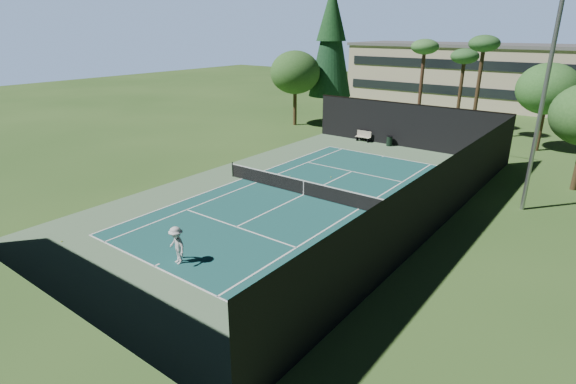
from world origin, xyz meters
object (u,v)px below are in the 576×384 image
(tennis_ball_a, at_px, (62,241))
(tennis_ball_b, at_px, (331,177))
(tennis_ball_c, at_px, (358,199))
(park_bench, at_px, (364,136))
(trash_bin, at_px, (389,141))
(tennis_net, at_px, (304,187))
(tennis_ball_d, at_px, (290,176))
(player, at_px, (177,245))

(tennis_ball_a, height_order, tennis_ball_b, tennis_ball_b)
(tennis_ball_b, relative_size, tennis_ball_c, 0.99)
(park_bench, relative_size, trash_bin, 1.59)
(tennis_net, height_order, park_bench, tennis_net)
(tennis_ball_d, bearing_deg, tennis_ball_b, 31.97)
(tennis_ball_a, relative_size, tennis_ball_d, 1.04)
(player, relative_size, tennis_ball_a, 26.56)
(tennis_net, relative_size, park_bench, 8.60)
(tennis_net, bearing_deg, player, -86.77)
(trash_bin, bearing_deg, tennis_ball_a, -99.21)
(tennis_ball_d, relative_size, trash_bin, 0.07)
(tennis_ball_c, distance_m, trash_bin, 14.86)
(tennis_net, distance_m, trash_bin, 15.55)
(tennis_ball_b, distance_m, park_bench, 11.99)
(tennis_ball_b, height_order, trash_bin, trash_bin)
(tennis_ball_c, relative_size, trash_bin, 0.08)
(tennis_ball_b, xyz_separation_m, trash_bin, (-0.74, 11.32, 0.44))
(tennis_ball_b, height_order, park_bench, park_bench)
(tennis_net, distance_m, park_bench, 16.14)
(tennis_ball_b, height_order, tennis_ball_d, tennis_ball_b)
(tennis_ball_b, distance_m, tennis_ball_d, 3.03)
(player, bearing_deg, tennis_ball_c, 90.37)
(player, distance_m, tennis_ball_d, 14.08)
(tennis_ball_a, xyz_separation_m, tennis_ball_c, (9.19, 14.54, 0.00))
(tennis_net, xyz_separation_m, tennis_ball_c, (3.31, 1.36, -0.52))
(player, bearing_deg, tennis_ball_d, 117.84)
(park_bench, bearing_deg, tennis_ball_c, -62.89)
(tennis_ball_c, height_order, tennis_ball_d, tennis_ball_c)
(trash_bin, bearing_deg, tennis_ball_c, -72.21)
(trash_bin, bearing_deg, tennis_net, -85.47)
(tennis_ball_d, distance_m, park_bench, 13.11)
(tennis_ball_d, relative_size, park_bench, 0.04)
(tennis_ball_c, relative_size, park_bench, 0.05)
(tennis_ball_d, xyz_separation_m, trash_bin, (1.83, 12.93, 0.45))
(trash_bin, bearing_deg, player, -86.01)
(tennis_ball_a, height_order, tennis_ball_c, tennis_ball_c)
(tennis_ball_a, distance_m, trash_bin, 29.06)
(player, distance_m, tennis_ball_c, 12.67)
(tennis_ball_d, height_order, trash_bin, trash_bin)
(park_bench, distance_m, trash_bin, 2.78)
(player, xyz_separation_m, tennis_ball_b, (-1.11, 15.17, -0.88))
(tennis_ball_b, relative_size, tennis_ball_d, 1.14)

